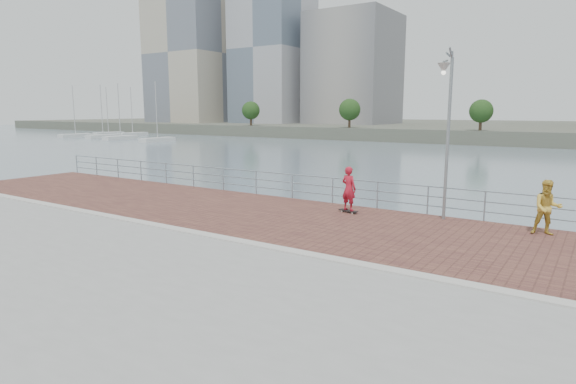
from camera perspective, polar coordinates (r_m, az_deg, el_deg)
The scene contains 11 objects.
water at distance 15.12m, azimuth -4.32°, elevation -13.51°, with size 400.00×400.00×0.00m, color slate.
seawall at distance 11.55m, azimuth -20.44°, elevation -16.32°, with size 40.00×24.00×2.00m, color gray.
brick_lane at distance 17.33m, azimuth 2.93°, elevation -3.47°, with size 40.00×6.80×0.02m, color brown.
curb at distance 14.44m, azimuth -4.42°, elevation -6.09°, with size 40.00×0.40×0.06m, color #B7B5AD.
far_shore at distance 133.79m, azimuth 30.09°, elevation 6.36°, with size 320.00×95.00×2.50m, color #4C5142.
guardrail at distance 20.15m, azimuth 7.89°, elevation 0.28°, with size 39.06×0.06×1.13m.
street_lamp at distance 17.66m, azimuth 18.25°, elevation 9.72°, with size 0.42×1.23×5.78m.
skateboard at distance 18.82m, azimuth 7.16°, elevation -2.22°, with size 0.83×0.36×0.09m.
skateboarder at distance 18.66m, azimuth 7.22°, elevation 0.40°, with size 0.63×0.41×1.72m, color #B6182B.
bystander at distance 17.29m, azimuth 28.37°, elevation -1.64°, with size 0.86×0.67×1.77m, color gold.
marina at distance 112.99m, azimuth -19.77°, elevation 6.35°, with size 30.92×19.03×11.35m.
Camera 1 is at (8.59, -10.93, 3.94)m, focal length 30.00 mm.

